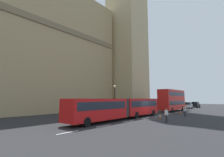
{
  "coord_description": "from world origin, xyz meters",
  "views": [
    {
      "loc": [
        -24.32,
        -12.44,
        2.9
      ],
      "look_at": [
        -2.64,
        5.51,
        6.26
      ],
      "focal_mm": 26.98,
      "sensor_mm": 36.0,
      "label": 1
    }
  ],
  "objects_px": {
    "sedan_lead": "(187,105)",
    "pedestrian_near_cones": "(166,115)",
    "street_lamp": "(115,98)",
    "pedestrian_by_kerb": "(185,111)",
    "articulated_bus": "(121,107)",
    "double_decker_bus": "(172,99)",
    "traffic_cone_west": "(160,117)",
    "traffic_cone_middle": "(181,112)",
    "sedan_trailing": "(196,105)"
  },
  "relations": [
    {
      "from": "sedan_lead",
      "to": "sedan_trailing",
      "type": "bearing_deg",
      "value": -2.64
    },
    {
      "from": "sedan_lead",
      "to": "street_lamp",
      "type": "bearing_deg",
      "value": 171.6
    },
    {
      "from": "sedan_trailing",
      "to": "pedestrian_by_kerb",
      "type": "height_order",
      "value": "sedan_trailing"
    },
    {
      "from": "sedan_trailing",
      "to": "pedestrian_by_kerb",
      "type": "xyz_separation_m",
      "value": [
        -31.13,
        -5.73,
        -0.0
      ]
    },
    {
      "from": "double_decker_bus",
      "to": "articulated_bus",
      "type": "bearing_deg",
      "value": -179.99
    },
    {
      "from": "sedan_lead",
      "to": "pedestrian_near_cones",
      "type": "xyz_separation_m",
      "value": [
        -31.55,
        -6.33,
        -0.0
      ]
    },
    {
      "from": "pedestrian_near_cones",
      "to": "traffic_cone_middle",
      "type": "bearing_deg",
      "value": 10.34
    },
    {
      "from": "sedan_lead",
      "to": "traffic_cone_middle",
      "type": "distance_m",
      "value": 19.25
    },
    {
      "from": "sedan_trailing",
      "to": "pedestrian_near_cones",
      "type": "xyz_separation_m",
      "value": [
        -39.42,
        -5.97,
        -0.0
      ]
    },
    {
      "from": "sedan_trailing",
      "to": "traffic_cone_west",
      "type": "height_order",
      "value": "sedan_trailing"
    },
    {
      "from": "sedan_lead",
      "to": "pedestrian_near_cones",
      "type": "bearing_deg",
      "value": -168.65
    },
    {
      "from": "sedan_lead",
      "to": "street_lamp",
      "type": "height_order",
      "value": "street_lamp"
    },
    {
      "from": "sedan_lead",
      "to": "street_lamp",
      "type": "xyz_separation_m",
      "value": [
        -28.63,
        4.23,
        2.14
      ]
    },
    {
      "from": "articulated_bus",
      "to": "traffic_cone_middle",
      "type": "distance_m",
      "value": 14.58
    },
    {
      "from": "sedan_lead",
      "to": "sedan_trailing",
      "type": "distance_m",
      "value": 7.87
    },
    {
      "from": "traffic_cone_middle",
      "to": "pedestrian_near_cones",
      "type": "xyz_separation_m",
      "value": [
        -12.73,
        -2.32,
        0.63
      ]
    },
    {
      "from": "traffic_cone_middle",
      "to": "street_lamp",
      "type": "distance_m",
      "value": 13.1
    },
    {
      "from": "pedestrian_by_kerb",
      "to": "sedan_trailing",
      "type": "bearing_deg",
      "value": 10.43
    },
    {
      "from": "traffic_cone_west",
      "to": "pedestrian_near_cones",
      "type": "xyz_separation_m",
      "value": [
        -3.15,
        -2.21,
        0.63
      ]
    },
    {
      "from": "street_lamp",
      "to": "pedestrian_by_kerb",
      "type": "distance_m",
      "value": 11.83
    },
    {
      "from": "traffic_cone_middle",
      "to": "sedan_lead",
      "type": "bearing_deg",
      "value": 12.03
    },
    {
      "from": "sedan_lead",
      "to": "sedan_trailing",
      "type": "xyz_separation_m",
      "value": [
        7.86,
        -0.36,
        0.0
      ]
    },
    {
      "from": "sedan_trailing",
      "to": "street_lamp",
      "type": "bearing_deg",
      "value": 172.83
    },
    {
      "from": "articulated_bus",
      "to": "traffic_cone_west",
      "type": "bearing_deg",
      "value": -40.86
    },
    {
      "from": "double_decker_bus",
      "to": "traffic_cone_west",
      "type": "xyz_separation_m",
      "value": [
        -15.64,
        -3.84,
        -2.43
      ]
    },
    {
      "from": "sedan_trailing",
      "to": "traffic_cone_west",
      "type": "bearing_deg",
      "value": -174.09
    },
    {
      "from": "double_decker_bus",
      "to": "traffic_cone_west",
      "type": "height_order",
      "value": "double_decker_bus"
    },
    {
      "from": "double_decker_bus",
      "to": "pedestrian_near_cones",
      "type": "xyz_separation_m",
      "value": [
        -18.79,
        -6.05,
        -1.8
      ]
    },
    {
      "from": "sedan_lead",
      "to": "double_decker_bus",
      "type": "bearing_deg",
      "value": -178.75
    },
    {
      "from": "double_decker_bus",
      "to": "pedestrian_near_cones",
      "type": "distance_m",
      "value": 19.82
    },
    {
      "from": "double_decker_bus",
      "to": "sedan_lead",
      "type": "relative_size",
      "value": 2.49
    },
    {
      "from": "sedan_trailing",
      "to": "traffic_cone_middle",
      "type": "xyz_separation_m",
      "value": [
        -26.69,
        -3.65,
        -0.63
      ]
    },
    {
      "from": "double_decker_bus",
      "to": "pedestrian_near_cones",
      "type": "height_order",
      "value": "double_decker_bus"
    },
    {
      "from": "articulated_bus",
      "to": "street_lamp",
      "type": "bearing_deg",
      "value": 46.92
    },
    {
      "from": "traffic_cone_west",
      "to": "street_lamp",
      "type": "bearing_deg",
      "value": 91.54
    },
    {
      "from": "street_lamp",
      "to": "pedestrian_near_cones",
      "type": "xyz_separation_m",
      "value": [
        -2.92,
        -10.56,
        -2.14
      ]
    },
    {
      "from": "articulated_bus",
      "to": "sedan_lead",
      "type": "distance_m",
      "value": 32.85
    },
    {
      "from": "sedan_lead",
      "to": "pedestrian_near_cones",
      "type": "height_order",
      "value": "sedan_lead"
    },
    {
      "from": "sedan_lead",
      "to": "pedestrian_by_kerb",
      "type": "height_order",
      "value": "sedan_lead"
    },
    {
      "from": "double_decker_bus",
      "to": "sedan_trailing",
      "type": "bearing_deg",
      "value": -0.23
    },
    {
      "from": "articulated_bus",
      "to": "sedan_trailing",
      "type": "bearing_deg",
      "value": -0.12
    },
    {
      "from": "articulated_bus",
      "to": "sedan_lead",
      "type": "height_order",
      "value": "articulated_bus"
    },
    {
      "from": "street_lamp",
      "to": "pedestrian_by_kerb",
      "type": "relative_size",
      "value": 3.12
    },
    {
      "from": "sedan_trailing",
      "to": "traffic_cone_middle",
      "type": "relative_size",
      "value": 7.59
    },
    {
      "from": "traffic_cone_middle",
      "to": "pedestrian_near_cones",
      "type": "relative_size",
      "value": 0.34
    },
    {
      "from": "double_decker_bus",
      "to": "sedan_lead",
      "type": "height_order",
      "value": "double_decker_bus"
    },
    {
      "from": "street_lamp",
      "to": "sedan_lead",
      "type": "bearing_deg",
      "value": -8.4
    },
    {
      "from": "sedan_lead",
      "to": "articulated_bus",
      "type": "bearing_deg",
      "value": -179.51
    },
    {
      "from": "double_decker_bus",
      "to": "pedestrian_by_kerb",
      "type": "relative_size",
      "value": 6.48
    },
    {
      "from": "pedestrian_by_kerb",
      "to": "articulated_bus",
      "type": "bearing_deg",
      "value": 148.73
    }
  ]
}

